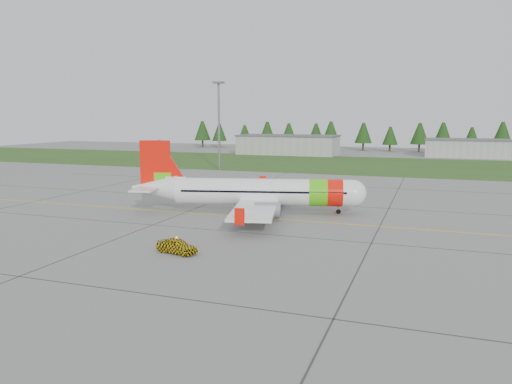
% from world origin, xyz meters
% --- Properties ---
extents(ground, '(320.00, 320.00, 0.00)m').
position_xyz_m(ground, '(0.00, 0.00, 0.00)').
color(ground, gray).
rests_on(ground, ground).
extents(aircraft, '(30.51, 28.68, 9.39)m').
position_xyz_m(aircraft, '(-6.03, 11.46, 2.71)').
color(aircraft, white).
rests_on(aircraft, ground).
extents(follow_me_car, '(1.72, 1.91, 4.08)m').
position_xyz_m(follow_me_car, '(-6.53, -9.75, 2.04)').
color(follow_me_car, yellow).
rests_on(follow_me_car, ground).
extents(service_van, '(1.92, 1.88, 4.28)m').
position_xyz_m(service_van, '(-42.47, 49.11, 2.14)').
color(service_van, silver).
rests_on(service_van, ground).
extents(grass_strip, '(320.00, 50.00, 0.03)m').
position_xyz_m(grass_strip, '(0.00, 82.00, 0.01)').
color(grass_strip, '#30561E').
rests_on(grass_strip, ground).
extents(taxi_guideline, '(120.00, 0.25, 0.02)m').
position_xyz_m(taxi_guideline, '(0.00, 8.00, 0.01)').
color(taxi_guideline, gold).
rests_on(taxi_guideline, ground).
extents(hangar_west, '(32.00, 14.00, 6.00)m').
position_xyz_m(hangar_west, '(-30.00, 110.00, 3.00)').
color(hangar_west, '#A8A8A3').
rests_on(hangar_west, ground).
extents(hangar_east, '(24.00, 12.00, 5.20)m').
position_xyz_m(hangar_east, '(25.00, 118.00, 2.60)').
color(hangar_east, '#A8A8A3').
rests_on(hangar_east, ground).
extents(floodlight_mast, '(0.50, 0.50, 20.00)m').
position_xyz_m(floodlight_mast, '(-32.00, 58.00, 10.00)').
color(floodlight_mast, slate).
rests_on(floodlight_mast, ground).
extents(treeline, '(160.00, 8.00, 10.00)m').
position_xyz_m(treeline, '(0.00, 138.00, 5.00)').
color(treeline, '#1C3F14').
rests_on(treeline, ground).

